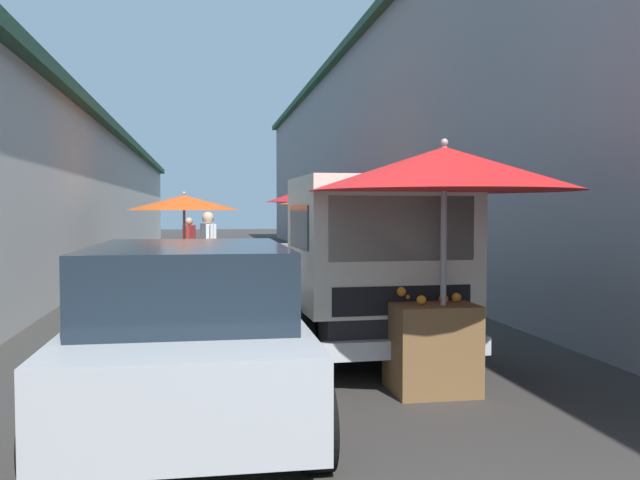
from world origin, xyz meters
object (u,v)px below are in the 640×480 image
object	(u,v)px
vendor_in_shade	(208,248)
hatchback_car	(190,330)
fruit_stall_far_right	(442,197)
fruit_stall_mid_lane	(184,219)
parked_scooter	(155,291)
fruit_stall_near_left	(338,211)
vendor_by_crates	(189,242)
delivery_truck	(363,269)
fruit_stall_near_right	(305,208)

from	to	relation	value
vendor_in_shade	hatchback_car	bearing A→B (deg)	178.51
fruit_stall_far_right	hatchback_car	distance (m)	2.57
fruit_stall_mid_lane	parked_scooter	world-z (taller)	fruit_stall_mid_lane
fruit_stall_near_left	vendor_by_crates	bearing A→B (deg)	46.67
fruit_stall_near_left	parked_scooter	world-z (taller)	fruit_stall_near_left
vendor_by_crates	vendor_in_shade	world-z (taller)	vendor_in_shade
hatchback_car	vendor_by_crates	xyz separation A→B (m)	(12.82, 0.28, 0.13)
vendor_in_shade	delivery_truck	bearing A→B (deg)	-162.26
fruit_stall_mid_lane	hatchback_car	xyz separation A→B (m)	(-8.90, -0.30, -0.79)
fruit_stall_mid_lane	vendor_in_shade	size ratio (longest dim) A/B	1.42
fruit_stall_near_left	vendor_by_crates	distance (m)	4.82
delivery_truck	parked_scooter	distance (m)	4.21
fruit_stall_near_right	parked_scooter	bearing A→B (deg)	156.07
vendor_by_crates	parked_scooter	world-z (taller)	vendor_by_crates
fruit_stall_near_left	parked_scooter	size ratio (longest dim) A/B	1.65
delivery_truck	parked_scooter	world-z (taller)	delivery_truck
fruit_stall_near_left	hatchback_car	bearing A→B (deg)	161.67
fruit_stall_far_right	delivery_truck	distance (m)	1.93
fruit_stall_near_right	fruit_stall_far_right	distance (m)	13.21
fruit_stall_near_left	hatchback_car	size ratio (longest dim) A/B	0.70
parked_scooter	fruit_stall_far_right	bearing A→B (deg)	-149.21
fruit_stall_far_right	delivery_truck	size ratio (longest dim) A/B	0.51
fruit_stall_near_right	fruit_stall_far_right	size ratio (longest dim) A/B	0.96
vendor_by_crates	parked_scooter	xyz separation A→B (m)	(-7.55, 0.38, -0.42)
fruit_stall_mid_lane	fruit_stall_far_right	world-z (taller)	fruit_stall_far_right
delivery_truck	vendor_in_shade	world-z (taller)	delivery_truck
delivery_truck	vendor_by_crates	size ratio (longest dim) A/B	3.27
fruit_stall_near_right	parked_scooter	world-z (taller)	fruit_stall_near_right
fruit_stall_near_left	fruit_stall_mid_lane	size ratio (longest dim) A/B	1.14
vendor_in_shade	parked_scooter	distance (m)	2.47
fruit_stall_near_right	hatchback_car	bearing A→B (deg)	167.50
vendor_by_crates	fruit_stall_near_left	bearing A→B (deg)	-133.33
fruit_stall_near_left	delivery_truck	size ratio (longest dim) A/B	0.55
fruit_stall_near_right	fruit_stall_far_right	world-z (taller)	fruit_stall_near_right
fruit_stall_near_left	vendor_in_shade	bearing A→B (deg)	124.52
hatchback_car	fruit_stall_mid_lane	bearing A→B (deg)	1.93
fruit_stall_near_right	fruit_stall_far_right	bearing A→B (deg)	176.99
fruit_stall_near_right	delivery_truck	xyz separation A→B (m)	(-11.48, 1.04, -0.75)
hatchback_car	vendor_by_crates	bearing A→B (deg)	1.25
delivery_truck	vendor_by_crates	xyz separation A→B (m)	(10.80, 2.24, -0.18)
delivery_truck	vendor_by_crates	bearing A→B (deg)	11.70
fruit_stall_mid_lane	parked_scooter	distance (m)	3.81
vendor_by_crates	vendor_in_shade	distance (m)	5.32
vendor_in_shade	parked_scooter	world-z (taller)	vendor_in_shade
fruit_stall_mid_lane	hatchback_car	size ratio (longest dim) A/B	0.61
fruit_stall_near_right	parked_scooter	size ratio (longest dim) A/B	1.45
fruit_stall_far_right	fruit_stall_mid_lane	bearing A→B (deg)	16.81
fruit_stall_far_right	vendor_in_shade	bearing A→B (deg)	16.25
parked_scooter	delivery_truck	bearing A→B (deg)	-141.18
fruit_stall_far_right	hatchback_car	bearing A→B (deg)	97.48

